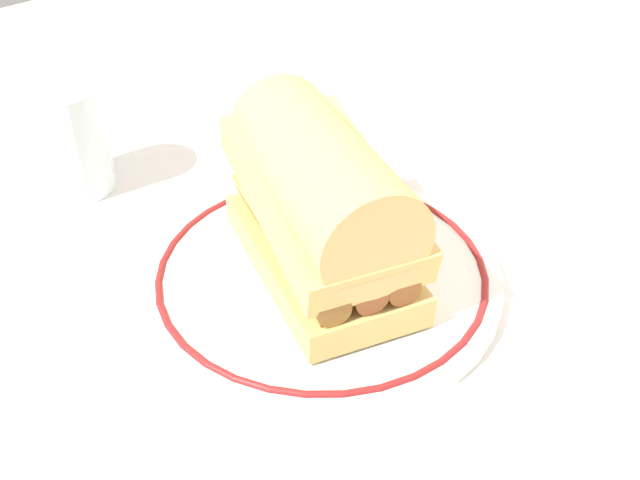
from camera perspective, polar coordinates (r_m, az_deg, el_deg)
The scene contains 4 objects.
ground_plane at distance 0.65m, azimuth -0.92°, elevation -2.32°, with size 1.50×1.50×0.00m, color silver.
plate at distance 0.63m, azimuth -0.00°, elevation -2.68°, with size 0.29×0.29×0.01m.
sausage_sandwich at distance 0.59m, azimuth 0.00°, elevation 2.66°, with size 0.21×0.15×0.13m.
drinking_glass at distance 0.76m, azimuth -18.00°, elevation 6.63°, with size 0.07×0.07×0.10m.
Camera 1 is at (0.39, -0.31, 0.41)m, focal length 43.19 mm.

